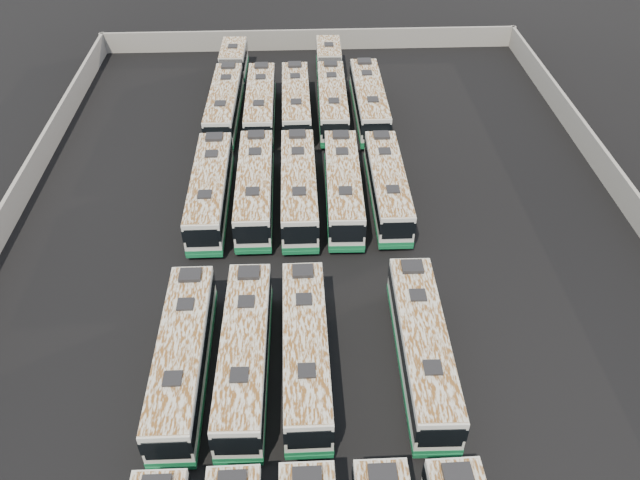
{
  "coord_description": "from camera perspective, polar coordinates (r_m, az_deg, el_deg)",
  "views": [
    {
      "loc": [
        -1.75,
        -29.98,
        27.94
      ],
      "look_at": [
        -0.39,
        1.5,
        1.6
      ],
      "focal_mm": 35.0,
      "sensor_mm": 36.0,
      "label": 1
    }
  ],
  "objects": [
    {
      "name": "perimeter_wall",
      "position": [
        40.28,
        0.65,
        -1.9
      ],
      "size": [
        45.2,
        73.2,
        2.2
      ],
      "color": "gray",
      "rests_on": "ground"
    },
    {
      "name": "bus_midfront_center",
      "position": [
        34.37,
        -1.33,
        -10.04
      ],
      "size": [
        2.47,
        11.45,
        3.22
      ],
      "rotation": [
        0.0,
        0.0,
        0.0
      ],
      "color": "beige",
      "rests_on": "ground"
    },
    {
      "name": "bus_midback_far_right",
      "position": [
        46.27,
        6.18,
        5.0
      ],
      "size": [
        2.51,
        11.41,
        3.21
      ],
      "rotation": [
        0.0,
        0.0,
        -0.01
      ],
      "color": "beige",
      "rests_on": "ground"
    },
    {
      "name": "bus_midfront_far_left",
      "position": [
        34.81,
        -12.41,
        -10.39
      ],
      "size": [
        2.49,
        11.64,
        3.28
      ],
      "rotation": [
        0.0,
        0.0,
        -0.0
      ],
      "color": "beige",
      "rests_on": "ground"
    },
    {
      "name": "ground",
      "position": [
        41.02,
        0.64,
        -3.04
      ],
      "size": [
        140.0,
        140.0,
        0.0
      ],
      "primitive_type": "plane",
      "color": "black",
      "rests_on": "ground"
    },
    {
      "name": "bus_midfront_far_right",
      "position": [
        34.91,
        9.31,
        -9.62
      ],
      "size": [
        2.69,
        11.74,
        3.3
      ],
      "rotation": [
        0.0,
        0.0,
        -0.02
      ],
      "color": "beige",
      "rests_on": "ground"
    },
    {
      "name": "bus_midback_center",
      "position": [
        45.73,
        -1.95,
        4.88
      ],
      "size": [
        2.53,
        11.93,
        3.36
      ],
      "rotation": [
        0.0,
        0.0,
        0.0
      ],
      "color": "beige",
      "rests_on": "ground"
    },
    {
      "name": "bus_back_center",
      "position": [
        57.06,
        -2.21,
        12.43
      ],
      "size": [
        2.47,
        11.48,
        3.23
      ],
      "rotation": [
        0.0,
        0.0,
        0.0
      ],
      "color": "beige",
      "rests_on": "ground"
    },
    {
      "name": "bus_back_left",
      "position": [
        57.02,
        -5.46,
        12.27
      ],
      "size": [
        2.48,
        11.56,
        3.25
      ],
      "rotation": [
        0.0,
        0.0,
        -0.0
      ],
      "color": "beige",
      "rests_on": "ground"
    },
    {
      "name": "bus_back_far_left",
      "position": [
        60.09,
        -8.42,
        13.54
      ],
      "size": [
        2.87,
        18.0,
        3.26
      ],
      "rotation": [
        0.0,
        0.0,
        -0.02
      ],
      "color": "beige",
      "rests_on": "ground"
    },
    {
      "name": "bus_back_right",
      "position": [
        59.94,
        1.01,
        13.88
      ],
      "size": [
        2.77,
        17.91,
        3.24
      ],
      "rotation": [
        0.0,
        0.0,
        -0.02
      ],
      "color": "beige",
      "rests_on": "ground"
    },
    {
      "name": "bus_midfront_left",
      "position": [
        34.41,
        -6.88,
        -10.27
      ],
      "size": [
        2.7,
        11.66,
        3.27
      ],
      "rotation": [
        0.0,
        0.0,
        -0.02
      ],
      "color": "beige",
      "rests_on": "ground"
    },
    {
      "name": "bus_back_far_right",
      "position": [
        57.39,
        4.49,
        12.58
      ],
      "size": [
        2.55,
        11.94,
        3.36
      ],
      "rotation": [
        0.0,
        0.0,
        -0.0
      ],
      "color": "beige",
      "rests_on": "ground"
    },
    {
      "name": "bus_midback_left",
      "position": [
        45.96,
        -5.96,
        4.84
      ],
      "size": [
        2.53,
        11.83,
        3.33
      ],
      "rotation": [
        0.0,
        0.0,
        0.0
      ],
      "color": "beige",
      "rests_on": "ground"
    },
    {
      "name": "bus_midback_far_left",
      "position": [
        46.11,
        -9.99,
        4.54
      ],
      "size": [
        2.51,
        11.84,
        3.34
      ],
      "rotation": [
        0.0,
        0.0,
        0.0
      ],
      "color": "beige",
      "rests_on": "ground"
    },
    {
      "name": "bus_midback_right",
      "position": [
        45.83,
        2.13,
        4.92
      ],
      "size": [
        2.77,
        11.76,
        3.3
      ],
      "rotation": [
        0.0,
        0.0,
        -0.03
      ],
      "color": "beige",
      "rests_on": "ground"
    }
  ]
}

